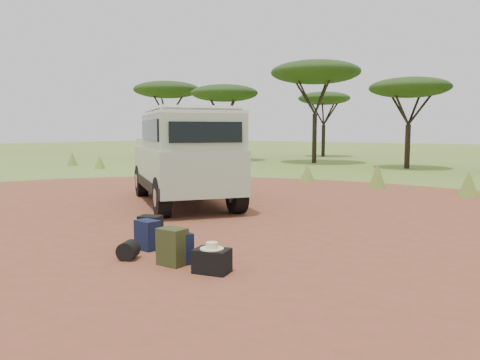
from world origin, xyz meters
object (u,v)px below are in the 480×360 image
Objects in this scene: backpack_olive at (172,247)px; backpack_black at (150,230)px; duffel_navy at (179,248)px; hard_case at (212,261)px; safari_vehicle at (185,159)px; walking_staff at (203,185)px; backpack_navy at (148,235)px.

backpack_black is at bearing 148.66° from backpack_olive.
hard_case is (0.72, -0.07, -0.06)m from duffel_navy.
backpack_black is at bearing -19.74° from safari_vehicle.
walking_staff is at bearing 117.96° from hard_case.
backpack_black reaches higher than hard_case.
backpack_navy is (2.91, -3.91, -0.99)m from safari_vehicle.
walking_staff reaches higher than hard_case.
backpack_olive reaches higher than hard_case.
backpack_olive is at bearing -13.86° from safari_vehicle.
backpack_navy is at bearing 153.91° from hard_case.
backpack_navy is 1.02m from duffel_navy.
backpack_navy is 0.90× the size of backpack_olive.
backpack_olive is 0.73m from hard_case.
safari_vehicle reaches higher than backpack_olive.
duffel_navy is (1.23, -0.53, -0.02)m from backpack_black.
backpack_navy is at bearing -172.44° from duffel_navy.
backpack_black is 1.02× the size of backpack_navy.
backpack_navy is 1.07× the size of duffel_navy.
backpack_olive is at bearing 170.32° from hard_case.
backpack_olive is at bearing -66.13° from duffel_navy.
hard_case is at bearing 16.23° from duffel_navy.
safari_vehicle is 5.89m from backpack_olive.
safari_vehicle reaches higher than hard_case.
walking_staff is at bearing 149.03° from duffel_navy.
backpack_olive is (1.00, -0.39, 0.03)m from backpack_navy.
hard_case is at bearing -6.84° from backpack_navy.
backpack_olive is at bearing -112.68° from walking_staff.
duffel_navy is at bearing -10.43° from backpack_navy.
backpack_navy is at bearing -70.70° from backpack_black.
duffel_navy is (2.67, -3.51, -0.44)m from walking_staff.
walking_staff is 4.55m from backpack_olive.
duffel_navy is (-0.01, 0.14, -0.04)m from backpack_olive.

